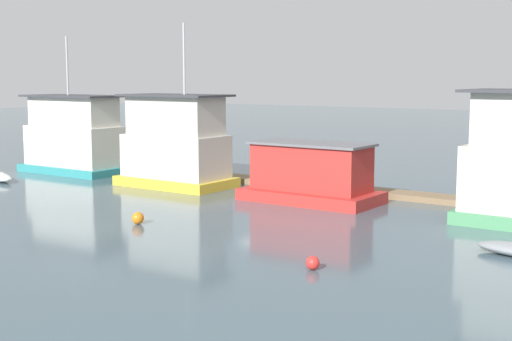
{
  "coord_description": "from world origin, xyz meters",
  "views": [
    {
      "loc": [
        20.34,
        -30.08,
        6.07
      ],
      "look_at": [
        0.0,
        -1.0,
        1.4
      ],
      "focal_mm": 50.0,
      "sensor_mm": 36.0,
      "label": 1
    }
  ],
  "objects": [
    {
      "name": "ground_plane",
      "position": [
        0.0,
        0.0,
        0.0
      ],
      "size": [
        200.0,
        200.0,
        0.0
      ],
      "primitive_type": "plane",
      "color": "#475B66"
    },
    {
      "name": "dock_walkway",
      "position": [
        0.0,
        3.2,
        0.15
      ],
      "size": [
        42.4,
        1.59,
        0.3
      ],
      "primitive_type": "cube",
      "color": "#846B4C",
      "rests_on": "ground_plane"
    },
    {
      "name": "houseboat_teal",
      "position": [
        -15.12,
        0.36,
        2.26
      ],
      "size": [
        7.11,
        3.58,
        8.62
      ],
      "color": "teal",
      "rests_on": "ground_plane"
    },
    {
      "name": "houseboat_yellow",
      "position": [
        -5.97,
        -0.3,
        2.33
      ],
      "size": [
        6.38,
        3.58,
        8.97
      ],
      "color": "gold",
      "rests_on": "ground_plane"
    },
    {
      "name": "houseboat_red",
      "position": [
        2.8,
        -0.32,
        1.32
      ],
      "size": [
        6.69,
        3.43,
        2.91
      ],
      "color": "red",
      "rests_on": "ground_plane"
    },
    {
      "name": "mooring_post_near_right",
      "position": [
        -16.23,
        2.16,
        0.71
      ],
      "size": [
        0.28,
        0.28,
        1.42
      ],
      "primitive_type": "cylinder",
      "color": "brown",
      "rests_on": "ground_plane"
    },
    {
      "name": "buoy_red",
      "position": [
        9.21,
        -11.03,
        0.22
      ],
      "size": [
        0.45,
        0.45,
        0.45
      ],
      "primitive_type": "sphere",
      "color": "red",
      "rests_on": "ground_plane"
    },
    {
      "name": "buoy_orange",
      "position": [
        -0.33,
        -9.1,
        0.25
      ],
      "size": [
        0.51,
        0.51,
        0.51
      ],
      "primitive_type": "sphere",
      "color": "orange",
      "rests_on": "ground_plane"
    }
  ]
}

